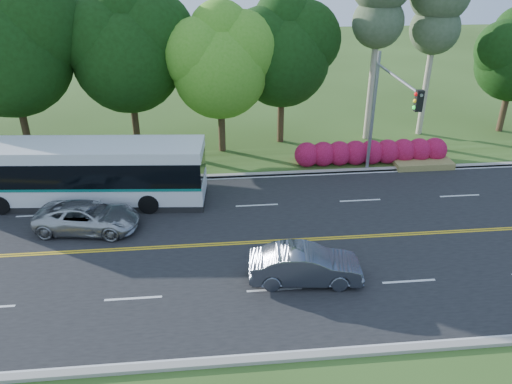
{
  "coord_description": "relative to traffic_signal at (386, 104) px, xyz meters",
  "views": [
    {
      "loc": [
        -2.77,
        -19.14,
        12.46
      ],
      "look_at": [
        -0.69,
        2.0,
        1.57
      ],
      "focal_mm": 35.0,
      "sensor_mm": 36.0,
      "label": 1
    }
  ],
  "objects": [
    {
      "name": "road",
      "position": [
        -6.49,
        -5.4,
        -4.66
      ],
      "size": [
        60.0,
        14.0,
        0.02
      ],
      "primitive_type": "cube",
      "color": "black",
      "rests_on": "ground"
    },
    {
      "name": "curb_south",
      "position": [
        -6.49,
        -12.55,
        -4.6
      ],
      "size": [
        60.0,
        0.3,
        0.15
      ],
      "primitive_type": "cube",
      "color": "#A09C91",
      "rests_on": "ground"
    },
    {
      "name": "lane_markings",
      "position": [
        -6.59,
        -5.4,
        -4.65
      ],
      "size": [
        57.6,
        13.82,
        0.0
      ],
      "color": "gold",
      "rests_on": "road"
    },
    {
      "name": "suv",
      "position": [
        -15.18,
        -3.5,
        -3.98
      ],
      "size": [
        5.12,
        2.93,
        1.34
      ],
      "primitive_type": "imported",
      "rotation": [
        0.0,
        0.0,
        1.42
      ],
      "color": "#B0B2B4",
      "rests_on": "road"
    },
    {
      "name": "grass_verge",
      "position": [
        -6.49,
        3.6,
        -4.62
      ],
      "size": [
        60.0,
        4.0,
        0.1
      ],
      "primitive_type": "cube",
      "color": "#34501A",
      "rests_on": "ground"
    },
    {
      "name": "transit_bus",
      "position": [
        -15.83,
        -0.64,
        -3.05
      ],
      "size": [
        12.55,
        3.73,
        3.24
      ],
      "rotation": [
        0.0,
        0.0,
        -0.09
      ],
      "color": "white",
      "rests_on": "road"
    },
    {
      "name": "traffic_signal",
      "position": [
        0.0,
        0.0,
        0.0
      ],
      "size": [
        0.42,
        6.1,
        7.0
      ],
      "color": "gray",
      "rests_on": "ground"
    },
    {
      "name": "curb_north",
      "position": [
        -6.49,
        1.75,
        -4.6
      ],
      "size": [
        60.0,
        0.3,
        0.15
      ],
      "primitive_type": "cube",
      "color": "#A09C91",
      "rests_on": "ground"
    },
    {
      "name": "bougainvillea_hedge",
      "position": [
        0.69,
        2.75,
        -3.95
      ],
      "size": [
        9.5,
        2.25,
        1.5
      ],
      "color": "maroon",
      "rests_on": "ground"
    },
    {
      "name": "ground",
      "position": [
        -6.49,
        -5.4,
        -4.67
      ],
      "size": [
        120.0,
        120.0,
        0.0
      ],
      "primitive_type": "plane",
      "color": "#34501A",
      "rests_on": "ground"
    },
    {
      "name": "tree_row",
      "position": [
        -11.65,
        6.73,
        2.06
      ],
      "size": [
        44.7,
        9.1,
        13.84
      ],
      "color": "#2F2015",
      "rests_on": "ground"
    },
    {
      "name": "sedan",
      "position": [
        -5.69,
        -8.41,
        -3.91
      ],
      "size": [
        4.63,
        1.97,
        1.49
      ],
      "primitive_type": "imported",
      "rotation": [
        0.0,
        0.0,
        1.48
      ],
      "color": "#555C67",
      "rests_on": "road"
    }
  ]
}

